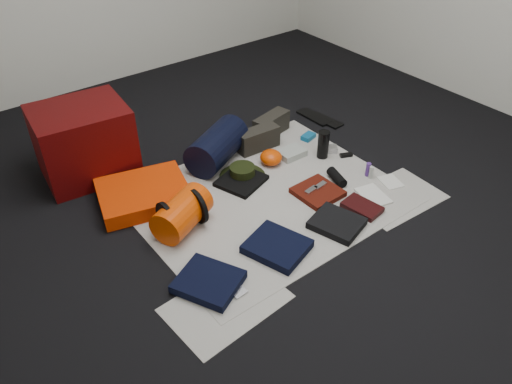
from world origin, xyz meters
TOP-DOWN VIEW (x-y plane):
  - floor at (0.00, 0.00)m, footprint 4.50×4.50m
  - newspaper_mat at (0.00, 0.00)m, footprint 1.60×1.30m
  - newspaper_sheet_front_left at (-0.70, -0.55)m, footprint 0.61×0.44m
  - newspaper_sheet_front_right at (0.65, -0.50)m, footprint 0.60×0.43m
  - red_cabinet at (-0.77, 0.96)m, footprint 0.62×0.54m
  - sleeping_pad at (-0.63, 0.45)m, footprint 0.63×0.56m
  - stuff_sack at (-0.57, 0.07)m, footprint 0.41×0.34m
  - sack_strap_left at (-0.67, 0.07)m, footprint 0.02×0.22m
  - sack_strap_right at (-0.47, 0.07)m, footprint 0.03×0.22m
  - navy_duffel at (-0.01, 0.53)m, footprint 0.54×0.44m
  - boonie_brim at (0.01, 0.27)m, footprint 0.38×0.38m
  - boonie_crown at (0.01, 0.27)m, footprint 0.17×0.17m
  - hiking_boot_left at (0.31, 0.49)m, footprint 0.32×0.13m
  - hiking_boot_right at (0.52, 0.60)m, footprint 0.33×0.18m
  - flip_flop_left at (1.00, 0.49)m, footprint 0.13×0.29m
  - flip_flop_right at (0.96, 0.59)m, footprint 0.12×0.31m
  - trousers_navy_a at (-0.70, -0.40)m, footprint 0.38×0.40m
  - trousers_navy_b at (-0.26, -0.41)m, footprint 0.36×0.39m
  - trousers_charcoal at (0.15, -0.47)m, footprint 0.32×0.34m
  - black_tshirt at (-0.04, 0.23)m, footprint 0.35×0.34m
  - red_shirt at (0.27, -0.18)m, footprint 0.27×0.27m
  - orange_stuff_sack at (0.26, 0.28)m, footprint 0.17×0.17m
  - first_aid_pouch at (0.44, 0.27)m, footprint 0.19×0.14m
  - water_bottle at (0.61, 0.13)m, footprint 0.11×0.11m
  - speaker at (0.47, -0.15)m, footprint 0.11×0.18m
  - compact_camera at (0.69, 0.14)m, footprint 0.13×0.12m
  - cyan_case at (0.70, 0.37)m, footprint 0.12×0.09m
  - toiletry_purple at (0.68, -0.23)m, footprint 0.04×0.04m
  - toiletry_clear at (0.68, -0.26)m, footprint 0.03×0.03m
  - paperback_book at (0.39, -0.46)m, footprint 0.18×0.25m
  - map_booklet at (0.54, -0.41)m, footprint 0.20×0.25m
  - map_printout at (0.75, -0.38)m, footprint 0.16×0.18m
  - sunglasses at (0.74, 0.02)m, footprint 0.10×0.07m
  - key_cluster at (-0.61, -0.53)m, footprint 0.08×0.08m
  - tape_roll at (-0.02, 0.26)m, footprint 0.05×0.05m
  - energy_bar_a at (0.23, -0.16)m, footprint 0.10×0.05m
  - energy_bar_b at (0.31, -0.16)m, footprint 0.10×0.05m

SIDE VIEW (x-z plane):
  - floor at x=0.00m, z-range -0.02..0.00m
  - newspaper_sheet_front_left at x=-0.70m, z-range 0.00..0.00m
  - newspaper_sheet_front_right at x=0.65m, z-range 0.00..0.00m
  - newspaper_mat at x=0.00m, z-range 0.00..0.01m
  - flip_flop_left at x=1.00m, z-range 0.00..0.02m
  - flip_flop_right at x=0.96m, z-range 0.00..0.02m
  - map_printout at x=0.75m, z-range 0.01..0.01m
  - boonie_brim at x=0.01m, z-range 0.01..0.01m
  - map_booklet at x=0.54m, z-range 0.01..0.02m
  - key_cluster at x=-0.61m, z-range 0.01..0.02m
  - sunglasses at x=0.74m, z-range 0.01..0.03m
  - black_tshirt at x=-0.04m, z-range 0.01..0.03m
  - paperback_book at x=0.39m, z-range 0.01..0.04m
  - cyan_case at x=0.70m, z-range 0.01..0.04m
  - red_shirt at x=0.27m, z-range 0.01..0.04m
  - compact_camera at x=0.69m, z-range 0.01..0.05m
  - trousers_charcoal at x=0.15m, z-range 0.01..0.05m
  - first_aid_pouch at x=0.44m, z-range 0.01..0.05m
  - trousers_navy_a at x=-0.70m, z-range 0.01..0.05m
  - trousers_navy_b at x=-0.26m, z-range 0.01..0.06m
  - speaker at x=0.47m, z-range 0.01..0.07m
  - energy_bar_a at x=0.23m, z-range 0.04..0.06m
  - energy_bar_b at x=0.31m, z-range 0.04..0.06m
  - toiletry_clear at x=0.68m, z-range 0.01..0.09m
  - tape_roll at x=-0.02m, z-range 0.03..0.07m
  - boonie_crown at x=0.01m, z-range 0.01..0.09m
  - toiletry_purple at x=0.68m, z-range 0.01..0.10m
  - sleeping_pad at x=-0.63m, z-range 0.01..0.10m
  - orange_stuff_sack at x=0.26m, z-range 0.01..0.11m
  - hiking_boot_right at x=0.52m, z-range 0.01..0.16m
  - hiking_boot_left at x=0.31m, z-range 0.01..0.16m
  - water_bottle at x=0.61m, z-range 0.01..0.21m
  - stuff_sack at x=-0.57m, z-range 0.01..0.21m
  - sack_strap_left at x=-0.67m, z-range 0.01..0.22m
  - sack_strap_right at x=-0.47m, z-range 0.01..0.22m
  - navy_duffel at x=-0.01m, z-range 0.01..0.26m
  - red_cabinet at x=-0.77m, z-range 0.00..0.48m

